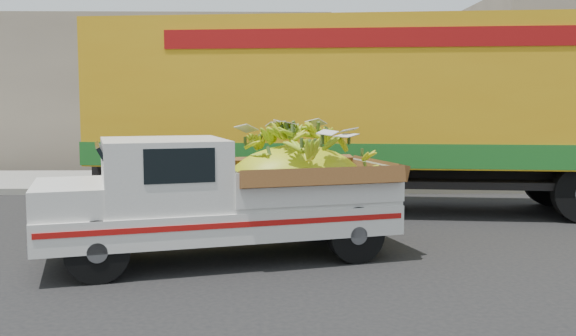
{
  "coord_description": "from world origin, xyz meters",
  "views": [
    {
      "loc": [
        -0.74,
        -8.11,
        2.18
      ],
      "look_at": [
        -0.56,
        1.68,
        1.18
      ],
      "focal_mm": 40.0,
      "sensor_mm": 36.0,
      "label": 1
    }
  ],
  "objects": [
    {
      "name": "curb",
      "position": [
        0.0,
        7.21,
        0.07
      ],
      "size": [
        60.0,
        0.25,
        0.15
      ],
      "primitive_type": "cube",
      "color": "gray",
      "rests_on": "ground"
    },
    {
      "name": "ground",
      "position": [
        0.0,
        0.0,
        0.0
      ],
      "size": [
        100.0,
        100.0,
        0.0
      ],
      "primitive_type": "plane",
      "color": "black",
      "rests_on": "ground"
    },
    {
      "name": "semi_trailer",
      "position": [
        1.53,
        4.75,
        2.12
      ],
      "size": [
        12.04,
        3.92,
        3.8
      ],
      "rotation": [
        0.0,
        0.0,
        -0.12
      ],
      "color": "black",
      "rests_on": "ground"
    },
    {
      "name": "sidewalk",
      "position": [
        0.0,
        9.31,
        0.07
      ],
      "size": [
        60.0,
        4.0,
        0.14
      ],
      "primitive_type": "cube",
      "color": "gray",
      "rests_on": "ground"
    },
    {
      "name": "building_left",
      "position": [
        -8.0,
        15.21,
        2.5
      ],
      "size": [
        18.0,
        6.0,
        5.0
      ],
      "primitive_type": "cube",
      "color": "gray",
      "rests_on": "ground"
    },
    {
      "name": "pickup_truck",
      "position": [
        -1.17,
        0.84,
        0.91
      ],
      "size": [
        5.13,
        3.04,
        1.7
      ],
      "rotation": [
        0.0,
        0.0,
        0.28
      ],
      "color": "black",
      "rests_on": "ground"
    }
  ]
}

